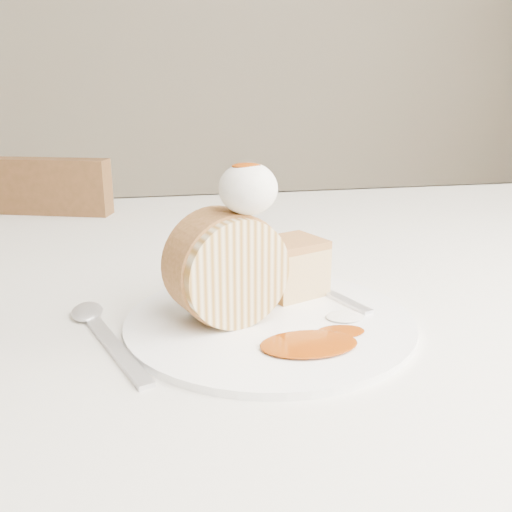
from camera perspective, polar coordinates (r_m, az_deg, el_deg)
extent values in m
cube|color=silver|center=(0.65, 3.00, -2.78)|extent=(1.40, 0.90, 0.04)
cube|color=silver|center=(1.11, -2.81, -0.92)|extent=(1.40, 0.01, 0.28)
cube|color=brown|center=(1.27, -18.70, -9.33)|extent=(0.50, 0.50, 0.04)
cube|color=brown|center=(1.05, -24.02, -2.36)|extent=(0.39, 0.16, 0.41)
cylinder|color=brown|center=(1.46, -8.72, -14.54)|extent=(0.03, 0.03, 0.39)
cylinder|color=brown|center=(1.58, -20.97, -12.94)|extent=(0.03, 0.03, 0.39)
cylinder|color=brown|center=(1.20, -13.44, -22.85)|extent=(0.03, 0.03, 0.39)
cylinder|color=white|center=(0.50, 1.37, -6.53)|extent=(0.32, 0.32, 0.01)
cylinder|color=beige|center=(0.48, -2.93, -1.21)|extent=(0.10, 0.08, 0.09)
cube|color=#AA6E40|center=(0.54, 3.58, -1.43)|extent=(0.07, 0.07, 0.05)
ellipsoid|color=white|center=(0.46, -0.79, 6.75)|extent=(0.05, 0.05, 0.04)
ellipsoid|color=#853205|center=(0.45, -0.98, 9.66)|extent=(0.02, 0.02, 0.01)
cube|color=silver|center=(0.55, 7.53, -3.81)|extent=(0.07, 0.15, 0.00)
cube|color=silver|center=(0.46, -13.70, -9.13)|extent=(0.08, 0.16, 0.00)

